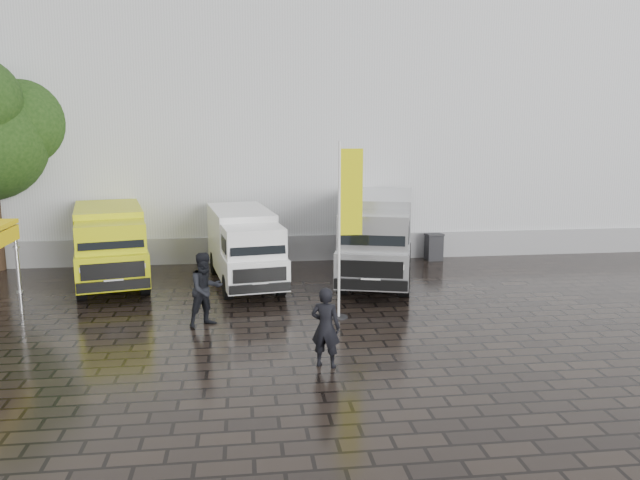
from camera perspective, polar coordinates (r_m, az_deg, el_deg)
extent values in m
plane|color=black|center=(16.91, 3.14, -7.63)|extent=(120.00, 120.00, 0.00)
cube|color=silver|center=(32.18, 1.67, 11.88)|extent=(44.00, 16.00, 12.00)
cube|color=gray|center=(24.72, 4.45, -0.59)|extent=(44.00, 0.15, 1.00)
cylinder|color=silver|center=(19.31, -25.88, -2.47)|extent=(0.10, 0.10, 2.55)
cylinder|color=black|center=(17.38, 1.72, -7.04)|extent=(0.50, 0.50, 0.04)
cylinder|color=white|center=(16.81, 1.76, 0.77)|extent=(0.07, 0.07, 4.83)
cube|color=yellow|center=(16.72, 2.90, 4.38)|extent=(0.60, 0.03, 2.32)
cube|color=black|center=(24.85, 10.37, -0.61)|extent=(0.65, 0.65, 1.05)
imported|color=black|center=(13.76, 0.51, -7.98)|extent=(0.78, 0.66, 1.81)
imported|color=black|center=(16.73, -10.41, -4.46)|extent=(1.21, 1.14, 1.98)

